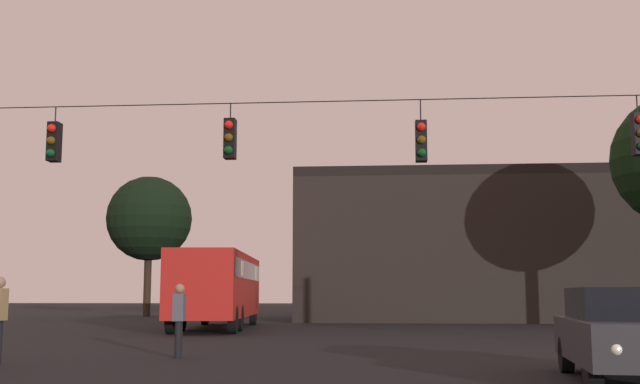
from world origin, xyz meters
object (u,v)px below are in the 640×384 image
at_px(pedestrian_crossing_center, 179,316).
at_px(tree_behind_building, 149,219).
at_px(car_near_right, 627,332).
at_px(city_bus, 218,283).

distance_m(pedestrian_crossing_center, tree_behind_building, 32.45).
bearing_deg(car_near_right, tree_behind_building, 118.54).
distance_m(car_near_right, tree_behind_building, 39.48).
relative_size(city_bus, car_near_right, 2.50).
height_order(city_bus, car_near_right, city_bus).
bearing_deg(car_near_right, pedestrian_crossing_center, 154.91).
xyz_separation_m(pedestrian_crossing_center, tree_behind_building, (-10.17, 30.37, 5.21)).
bearing_deg(pedestrian_crossing_center, car_near_right, -25.09).
bearing_deg(pedestrian_crossing_center, tree_behind_building, 108.51).
bearing_deg(car_near_right, city_bus, 120.33).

